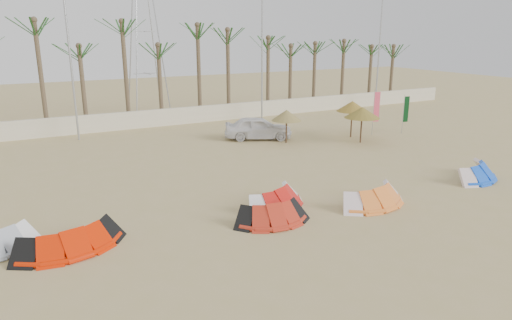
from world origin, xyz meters
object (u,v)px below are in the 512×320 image
kite_red_right (273,196)px  parasol_right (352,106)px  kite_orange (370,194)px  kite_blue (472,170)px  kite_red_left (69,235)px  kite_red_mid (269,211)px  parasol_left (287,115)px  parasol_mid (362,113)px  car (258,128)px

kite_red_right → parasol_right: 14.16m
kite_orange → kite_blue: (6.85, 0.27, -0.00)m
kite_red_left → kite_red_right: bearing=0.7°
kite_red_mid → parasol_left: parasol_left is taller
kite_red_right → kite_orange: 4.08m
kite_red_right → parasol_right: size_ratio=1.38×
parasol_right → kite_orange: bearing=-125.9°
kite_red_right → kite_orange: (3.70, -1.71, 0.00)m
parasol_left → parasol_right: size_ratio=0.87×
parasol_mid → car: parasol_mid is taller
kite_red_right → parasol_left: (6.34, 9.24, 1.40)m
kite_red_mid → parasol_left: 12.99m
kite_orange → parasol_right: 12.81m
kite_red_right → car: bearing=64.6°
kite_red_right → kite_red_left: bearing=-179.3°
parasol_left → parasol_mid: bearing=-27.5°
kite_orange → kite_blue: size_ratio=1.01×
parasol_left → parasol_right: bearing=-8.0°
parasol_right → car: (-5.92, 2.48, -1.37)m
kite_red_mid → kite_orange: bearing=-4.0°
kite_blue → parasol_mid: (0.11, 8.43, 1.57)m
kite_red_mid → kite_orange: (4.71, -0.33, 0.00)m
kite_orange → parasol_mid: 11.25m
parasol_right → kite_blue: bearing=-93.4°
kite_orange → car: size_ratio=0.79×
kite_red_left → parasol_right: bearing=24.3°
kite_red_right → kite_orange: size_ratio=0.97×
kite_orange → parasol_left: parasol_left is taller
kite_orange → kite_blue: same height
kite_red_left → kite_orange: bearing=-7.8°
kite_blue → parasol_mid: bearing=89.3°
kite_red_mid → parasol_mid: bearing=35.7°
kite_orange → parasol_right: parasol_right is taller
kite_red_left → kite_red_mid: bearing=-10.4°
car → kite_red_mid: bearing=179.1°
kite_red_mid → parasol_right: 15.80m
parasol_mid → parasol_left: bearing=152.5°
kite_orange → kite_red_mid: bearing=176.0°
kite_red_right → parasol_right: bearing=37.5°
parasol_left → kite_red_mid: bearing=-124.7°
kite_red_mid → kite_blue: bearing=-0.3°
kite_red_right → parasol_mid: parasol_mid is taller
kite_red_left → car: 17.31m
parasol_right → car: bearing=157.3°
kite_red_left → kite_blue: (18.56, -1.35, -0.00)m
kite_orange → kite_blue: 6.85m
kite_red_right → kite_blue: (10.55, -1.45, 0.00)m
kite_red_mid → parasol_mid: parasol_mid is taller
kite_red_mid → parasol_right: bearing=39.3°
kite_red_mid → kite_red_right: 1.71m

